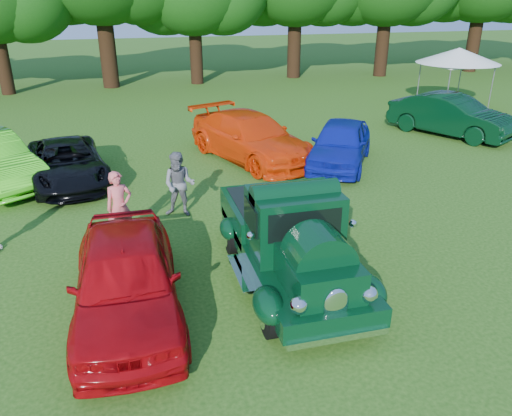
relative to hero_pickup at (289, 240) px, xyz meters
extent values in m
plane|color=#1E4911|center=(-0.58, -0.55, -0.87)|extent=(120.00, 120.00, 0.00)
cylinder|color=black|center=(-0.89, -1.71, -0.47)|extent=(0.24, 0.79, 0.79)
cylinder|color=black|center=(0.89, -1.71, -0.47)|extent=(0.24, 0.79, 0.79)
cylinder|color=black|center=(-0.89, 1.35, -0.47)|extent=(0.24, 0.79, 0.79)
cylinder|color=black|center=(0.89, 1.35, -0.47)|extent=(0.24, 0.79, 0.79)
cube|color=black|center=(0.00, -0.10, -0.31)|extent=(1.85, 4.83, 0.37)
cube|color=black|center=(0.00, -1.55, 0.12)|extent=(1.18, 1.56, 0.67)
cube|color=black|center=(0.00, -0.24, 0.49)|extent=(1.68, 1.23, 1.29)
cube|color=black|center=(0.00, -0.83, 0.71)|extent=(1.40, 0.06, 0.56)
cube|color=black|center=(0.00, 1.37, -0.01)|extent=(1.85, 2.20, 0.62)
cube|color=black|center=(0.00, 1.37, 0.29)|extent=(1.59, 1.93, 0.05)
ellipsoid|color=black|center=(-0.92, -1.71, -0.26)|extent=(0.53, 0.92, 0.53)
ellipsoid|color=black|center=(0.92, -1.71, -0.26)|extent=(0.53, 0.92, 0.53)
ellipsoid|color=black|center=(-0.96, 1.35, -0.28)|extent=(0.41, 0.77, 0.45)
ellipsoid|color=black|center=(0.96, 1.35, -0.28)|extent=(0.41, 0.77, 0.45)
ellipsoid|color=white|center=(0.00, -2.35, -0.01)|extent=(0.43, 0.13, 0.64)
sphere|color=white|center=(-0.60, -2.28, 0.06)|extent=(0.30, 0.30, 0.30)
sphere|color=white|center=(0.60, -2.28, 0.06)|extent=(0.30, 0.30, 0.30)
cube|color=white|center=(0.00, -2.51, -0.50)|extent=(1.74, 0.12, 0.12)
cube|color=white|center=(0.00, 2.48, -0.44)|extent=(1.74, 0.12, 0.12)
imported|color=#9E060B|center=(-3.21, -0.50, -0.08)|extent=(1.89, 4.60, 1.56)
imported|color=black|center=(-4.79, 7.04, -0.23)|extent=(2.88, 4.87, 1.27)
imported|color=red|center=(1.19, 7.83, -0.07)|extent=(4.06, 5.93, 1.59)
imported|color=#0E199F|center=(3.95, 6.50, -0.11)|extent=(3.84, 4.69, 1.50)
imported|color=black|center=(9.83, 8.89, -0.05)|extent=(3.89, 5.18, 1.63)
imported|color=#DB5A5E|center=(-3.27, 2.63, -0.01)|extent=(0.72, 0.58, 1.70)
imported|color=slate|center=(-1.76, 3.70, -0.01)|extent=(1.01, 0.90, 1.72)
cube|color=white|center=(12.89, 13.19, 1.33)|extent=(2.73, 2.73, 0.11)
cone|color=white|center=(12.89, 13.19, 1.73)|extent=(4.01, 4.01, 0.72)
cylinder|color=slate|center=(11.71, 11.96, 0.21)|extent=(0.05, 0.05, 2.15)
cylinder|color=slate|center=(11.67, 14.38, 0.21)|extent=(0.05, 0.05, 2.15)
cylinder|color=slate|center=(14.12, 12.01, 0.21)|extent=(0.05, 0.05, 2.15)
cylinder|color=slate|center=(14.08, 14.42, 0.21)|extent=(0.05, 0.05, 2.15)
cylinder|color=black|center=(-9.29, 23.16, 1.02)|extent=(0.75, 0.75, 3.77)
cylinder|color=black|center=(-3.57, 23.97, 1.56)|extent=(0.97, 0.97, 4.86)
cylinder|color=black|center=(1.75, 23.96, 1.10)|extent=(0.79, 0.79, 3.94)
cylinder|color=black|center=(8.50, 24.76, 1.36)|extent=(0.89, 0.89, 4.45)
cylinder|color=black|center=(14.53, 23.84, 1.34)|extent=(0.88, 0.88, 4.42)
cylinder|color=black|center=(21.96, 24.11, 1.43)|extent=(0.92, 0.92, 4.58)
camera|label=1|loc=(-2.92, -8.43, 4.58)|focal=35.00mm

